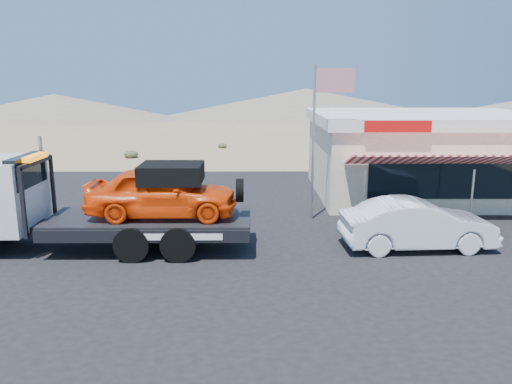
# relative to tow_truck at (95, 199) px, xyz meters

# --- Properties ---
(ground) EXTENTS (120.00, 120.00, 0.00)m
(ground) POSITION_rel_tow_truck_xyz_m (2.71, -0.96, -1.68)
(ground) COLOR #907252
(ground) RESTS_ON ground
(asphalt_lot) EXTENTS (32.00, 24.00, 0.02)m
(asphalt_lot) POSITION_rel_tow_truck_xyz_m (4.71, 2.04, -1.67)
(asphalt_lot) COLOR black
(asphalt_lot) RESTS_ON ground
(tow_truck) EXTENTS (9.33, 2.77, 3.12)m
(tow_truck) POSITION_rel_tow_truck_xyz_m (0.00, 0.00, 0.00)
(tow_truck) COLOR black
(tow_truck) RESTS_ON asphalt_lot
(white_sedan) EXTENTS (5.01, 2.01, 1.62)m
(white_sedan) POSITION_rel_tow_truck_xyz_m (10.45, -0.02, -0.85)
(white_sedan) COLOR silver
(white_sedan) RESTS_ON asphalt_lot
(jerky_store) EXTENTS (10.40, 9.97, 3.90)m
(jerky_store) POSITION_rel_tow_truck_xyz_m (13.21, 8.02, 0.31)
(jerky_store) COLOR beige
(jerky_store) RESTS_ON asphalt_lot
(flagpole) EXTENTS (1.55, 0.10, 6.00)m
(flagpole) POSITION_rel_tow_truck_xyz_m (7.64, 3.54, 2.09)
(flagpole) COLOR #99999E
(flagpole) RESTS_ON asphalt_lot
(distant_hills) EXTENTS (126.00, 48.00, 4.20)m
(distant_hills) POSITION_rel_tow_truck_xyz_m (-7.06, 54.18, 0.21)
(distant_hills) COLOR #726B59
(distant_hills) RESTS_ON ground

